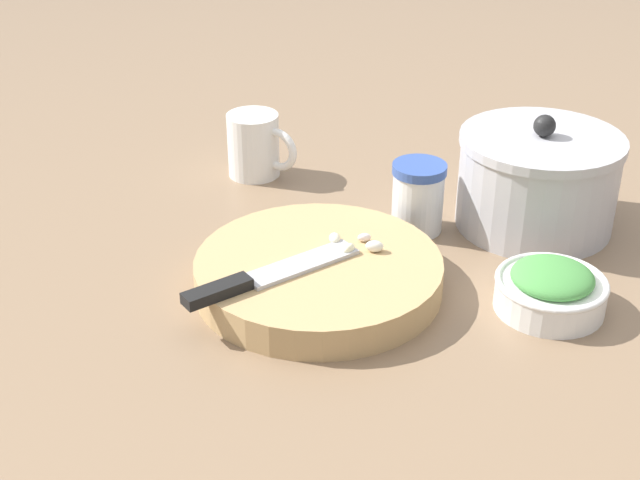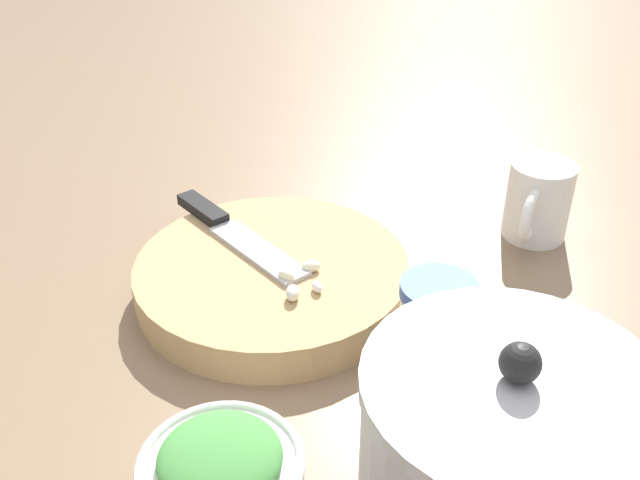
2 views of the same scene
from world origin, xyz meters
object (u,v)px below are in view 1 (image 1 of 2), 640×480
cutting_board (318,274)px  stock_pot (537,181)px  coffee_mug (257,145)px  spice_jar (418,197)px  chef_knife (262,277)px  herb_bowl (551,289)px  garlic_cloves (356,243)px

cutting_board → stock_pot: (-0.03, 0.32, 0.04)m
coffee_mug → cutting_board: bearing=-8.4°
spice_jar → stock_pot: bearing=70.7°
cutting_board → coffee_mug: (-0.32, 0.05, 0.03)m
chef_knife → herb_bowl: size_ratio=1.75×
herb_bowl → coffee_mug: coffee_mug is taller
cutting_board → herb_bowl: size_ratio=2.29×
chef_knife → coffee_mug: (-0.34, 0.12, 0.00)m
cutting_board → chef_knife: 0.08m
cutting_board → spice_jar: (-0.08, 0.18, 0.03)m
chef_knife → coffee_mug: coffee_mug is taller
cutting_board → stock_pot: 0.33m
garlic_cloves → spice_jar: spice_jar is taller
chef_knife → garlic_cloves: size_ratio=3.64×
cutting_board → stock_pot: stock_pot is taller
cutting_board → coffee_mug: size_ratio=2.80×
herb_bowl → spice_jar: size_ratio=1.35×
herb_bowl → spice_jar: spice_jar is taller
garlic_cloves → coffee_mug: size_ratio=0.59×
cutting_board → spice_jar: 0.19m
garlic_cloves → coffee_mug: coffee_mug is taller
chef_knife → herb_bowl: 0.32m
cutting_board → herb_bowl: (0.15, 0.22, 0.01)m
cutting_board → stock_pot: bearing=94.9°
chef_knife → coffee_mug: 0.36m
coffee_mug → herb_bowl: bearing=19.9°
garlic_cloves → stock_pot: bearing=94.4°
chef_knife → spice_jar: (-0.09, 0.25, 0.00)m
chef_knife → coffee_mug: size_ratio=2.14×
herb_bowl → stock_pot: bearing=148.9°
coffee_mug → stock_pot: 0.40m
herb_bowl → stock_pot: stock_pot is taller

